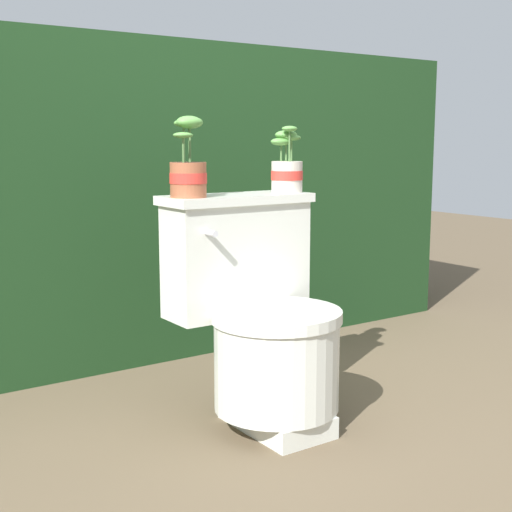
% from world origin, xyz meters
% --- Properties ---
extents(ground_plane, '(12.00, 12.00, 0.00)m').
position_xyz_m(ground_plane, '(0.00, 0.00, 0.00)').
color(ground_plane, brown).
extents(hedge_backdrop, '(3.28, 1.07, 1.34)m').
position_xyz_m(hedge_backdrop, '(0.00, 1.32, 0.67)').
color(hedge_backdrop, '#193819').
rests_on(hedge_backdrop, ground).
extents(toilet, '(0.52, 0.54, 0.75)m').
position_xyz_m(toilet, '(-0.01, 0.04, 0.34)').
color(toilet, silver).
rests_on(toilet, ground).
extents(potted_plant_left, '(0.13, 0.12, 0.26)m').
position_xyz_m(potted_plant_left, '(-0.20, 0.16, 0.84)').
color(potted_plant_left, '#9E5638').
rests_on(potted_plant_left, toilet).
extents(potted_plant_midleft, '(0.12, 0.11, 0.23)m').
position_xyz_m(potted_plant_midleft, '(0.19, 0.17, 0.83)').
color(potted_plant_midleft, beige).
rests_on(potted_plant_midleft, toilet).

